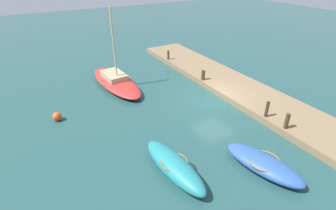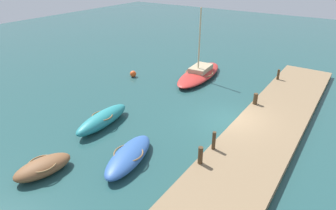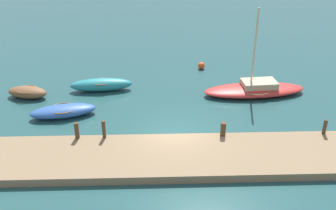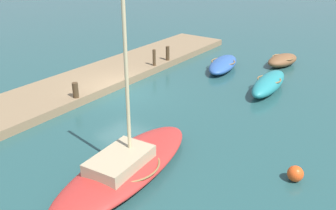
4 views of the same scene
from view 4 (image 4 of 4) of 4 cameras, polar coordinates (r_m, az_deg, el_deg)
The scene contains 10 objects.
ground_plane at distance 19.51m, azimuth -7.02°, elevation 1.82°, with size 84.00×84.00×0.00m, color #234C4C.
dock_platform at distance 20.97m, azimuth -11.70°, elevation 3.65°, with size 23.54×3.64×0.40m, color #846B4C.
dinghy_brown at distance 24.69m, azimuth 17.05°, elevation 6.56°, with size 2.81×1.78×0.73m.
sailboat_red at distance 12.64m, azimuth -6.54°, elevation -9.20°, with size 6.85×2.77×5.71m.
rowboat_teal at distance 20.19m, azimuth 15.10°, elevation 3.21°, with size 4.20×1.48×0.84m.
rowboat_blue at distance 23.12m, azimuth 8.39°, elevation 6.16°, with size 3.99×2.17×0.68m.
mooring_post_west at distance 23.40m, azimuth -0.06°, elevation 7.89°, with size 0.23×0.23×0.88m, color #47331E.
mooring_post_mid_west at distance 22.32m, azimuth -2.12°, elevation 7.22°, with size 0.18×0.18×0.97m, color #47331E.
mooring_post_mid_east at distance 18.16m, azimuth -13.93°, elevation 2.21°, with size 0.28×0.28×0.74m, color #47331E.
marker_buoy at distance 13.05m, azimuth 18.84°, elevation -9.88°, with size 0.53×0.53×0.53m, color #E54C19.
Camera 4 is at (13.26, 12.37, 7.20)m, focal length 39.98 mm.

